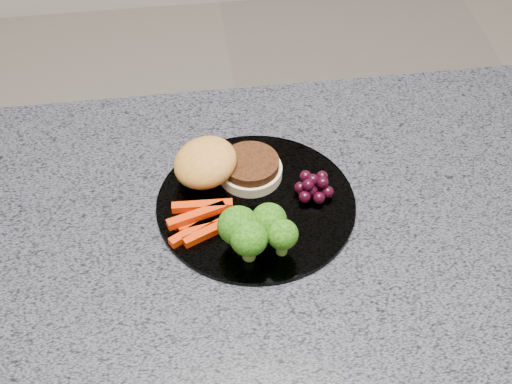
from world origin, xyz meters
TOP-DOWN VIEW (x-y plane):
  - countertop at (0.00, 0.00)m, footprint 1.20×0.60m
  - plate at (-0.11, 0.05)m, footprint 0.26×0.26m
  - burger at (-0.15, 0.10)m, footprint 0.16×0.10m
  - carrot_sticks at (-0.18, 0.02)m, footprint 0.09×0.07m
  - broccoli at (-0.12, -0.02)m, footprint 0.10×0.07m
  - grape_bunch at (-0.03, 0.06)m, footprint 0.05×0.05m

SIDE VIEW (x-z plane):
  - countertop at x=0.00m, z-range 0.86..0.90m
  - plate at x=-0.11m, z-range 0.90..0.91m
  - carrot_sticks at x=-0.18m, z-range 0.90..0.92m
  - grape_bunch at x=-0.03m, z-range 0.90..0.93m
  - burger at x=-0.15m, z-range 0.90..0.95m
  - broccoli at x=-0.12m, z-range 0.91..0.97m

